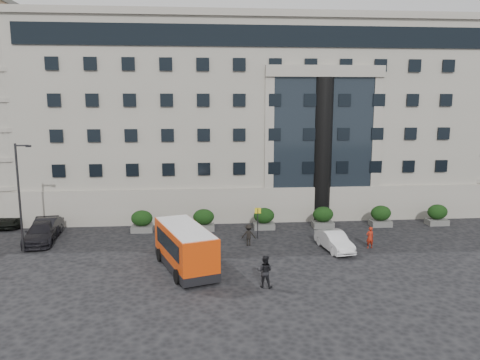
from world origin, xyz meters
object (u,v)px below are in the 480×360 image
object	(u,v)px
minibus	(185,246)
parked_car_b	(46,229)
parked_car_c	(41,233)
hedge_d	(323,217)
hedge_c	(264,218)
bus_stop_sign	(258,218)
pedestrian_c	(249,235)
pedestrian_b	(265,271)
hedge_f	(437,215)
pedestrian_a	(370,237)
hedge_a	(142,221)
hedge_b	(204,220)
hedge_e	(381,216)
street_lamp	(20,194)
white_taxi	(334,241)
parked_car_d	(13,217)
red_truck	(39,196)

from	to	relation	value
minibus	parked_car_b	world-z (taller)	minibus
parked_car_c	hedge_d	bearing A→B (deg)	-0.57
hedge_c	bus_stop_sign	world-z (taller)	bus_stop_sign
parked_car_b	pedestrian_c	xyz separation A→B (m)	(16.09, -3.30, 0.05)
parked_car_c	pedestrian_b	distance (m)	19.23
hedge_f	pedestrian_a	size ratio (longest dim) A/B	1.11
hedge_a	bus_stop_sign	size ratio (longest dim) A/B	0.73
hedge_d	pedestrian_b	bearing A→B (deg)	-118.60
hedge_f	pedestrian_a	distance (m)	10.31
hedge_b	hedge_e	size ratio (longest dim) A/B	1.00
hedge_f	pedestrian_a	xyz separation A→B (m)	(-8.40, -5.99, -0.10)
hedge_e	minibus	bearing A→B (deg)	-151.28
hedge_e	parked_car_b	bearing A→B (deg)	-177.45
pedestrian_b	hedge_b	bearing A→B (deg)	-55.88
hedge_c	minibus	distance (m)	11.33
bus_stop_sign	pedestrian_c	distance (m)	2.18
hedge_e	street_lamp	size ratio (longest dim) A/B	0.23
hedge_b	parked_car_c	size ratio (longest dim) A/B	0.35
street_lamp	white_taxi	xyz separation A→B (m)	(22.75, -1.43, -3.67)
parked_car_d	hedge_c	bearing A→B (deg)	-12.66
pedestrian_a	hedge_e	bearing A→B (deg)	-126.44
parked_car_b	pedestrian_b	distance (m)	19.81
parked_car_b	white_taxi	world-z (taller)	parked_car_b
hedge_f	bus_stop_sign	bearing A→B (deg)	-170.37
hedge_a	parked_car_d	xyz separation A→B (m)	(-11.75, 3.21, -0.22)
white_taxi	pedestrian_b	world-z (taller)	pedestrian_b
hedge_a	parked_car_b	size ratio (longest dim) A/B	0.39
hedge_c	parked_car_b	world-z (taller)	hedge_c
street_lamp	pedestrian_b	size ratio (longest dim) A/B	4.08
pedestrian_b	red_truck	bearing A→B (deg)	-27.96
hedge_c	hedge_f	world-z (taller)	same
hedge_b	pedestrian_c	size ratio (longest dim) A/B	1.11
pedestrian_b	hedge_e	bearing A→B (deg)	-114.98
hedge_a	pedestrian_a	distance (m)	18.59
red_truck	white_taxi	xyz separation A→B (m)	(25.90, -14.53, -0.82)
minibus	red_truck	bearing A→B (deg)	111.84
white_taxi	pedestrian_a	xyz separation A→B (m)	(2.80, 0.24, 0.13)
hedge_c	pedestrian_c	world-z (taller)	hedge_c
bus_stop_sign	pedestrian_b	xyz separation A→B (m)	(-0.81, -9.87, -0.75)
parked_car_b	hedge_a	bearing A→B (deg)	8.82
hedge_a	parked_car_c	size ratio (longest dim) A/B	0.35
hedge_e	pedestrian_a	world-z (taller)	hedge_e
hedge_d	parked_car_c	xyz separation A→B (m)	(-23.10, -2.31, -0.16)
hedge_d	bus_stop_sign	world-z (taller)	bus_stop_sign
hedge_c	hedge_e	xyz separation A→B (m)	(10.40, 0.00, 0.00)
street_lamp	hedge_a	bearing A→B (deg)	31.16
street_lamp	pedestrian_c	xyz separation A→B (m)	(16.52, 0.24, -3.54)
minibus	pedestrian_c	bearing A→B (deg)	26.45
street_lamp	parked_car_b	xyz separation A→B (m)	(0.44, 3.54, -3.58)
parked_car_c	pedestrian_c	size ratio (longest dim) A/B	3.18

